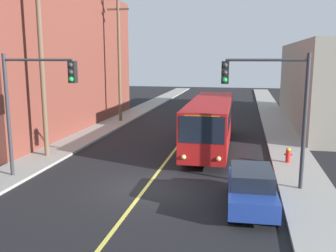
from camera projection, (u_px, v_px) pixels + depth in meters
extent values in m
plane|color=black|center=(146.00, 188.00, 17.36)|extent=(120.00, 120.00, 0.00)
cube|color=gray|center=(88.00, 136.00, 28.41)|extent=(2.50, 90.00, 0.15)
cube|color=gray|center=(286.00, 145.00, 25.55)|extent=(2.50, 90.00, 0.15)
cube|color=#D8CC4C|center=(191.00, 128.00, 31.81)|extent=(0.16, 60.00, 0.01)
cube|color=brown|center=(32.00, 59.00, 31.77)|extent=(10.00, 22.76, 11.65)
cube|color=black|center=(89.00, 110.00, 31.56)|extent=(0.06, 15.93, 1.30)
cube|color=black|center=(87.00, 72.00, 30.98)|extent=(0.06, 15.93, 1.30)
cube|color=black|center=(86.00, 32.00, 30.40)|extent=(0.06, 15.93, 1.30)
cube|color=black|center=(291.00, 106.00, 34.32)|extent=(0.06, 15.00, 1.30)
cube|color=black|center=(293.00, 70.00, 33.74)|extent=(0.06, 15.00, 1.30)
cube|color=maroon|center=(211.00, 121.00, 24.73)|extent=(2.68, 12.03, 2.75)
cube|color=black|center=(202.00, 130.00, 18.86)|extent=(2.35, 0.11, 1.40)
cube|color=black|center=(217.00, 101.00, 30.39)|extent=(2.30, 0.10, 1.10)
cube|color=black|center=(192.00, 112.00, 24.87)|extent=(0.17, 10.20, 1.10)
cube|color=black|center=(230.00, 113.00, 24.40)|extent=(0.17, 10.20, 1.10)
cube|color=orange|center=(202.00, 118.00, 18.76)|extent=(1.79, 0.08, 0.30)
sphere|color=#F9D872|center=(184.00, 157.00, 19.25)|extent=(0.24, 0.24, 0.24)
sphere|color=#F9D872|center=(219.00, 159.00, 18.92)|extent=(0.24, 0.24, 0.24)
cylinder|color=black|center=(184.00, 155.00, 21.12)|extent=(0.31, 1.00, 1.00)
cylinder|color=black|center=(225.00, 157.00, 20.70)|extent=(0.31, 1.00, 1.00)
cylinder|color=black|center=(199.00, 130.00, 28.56)|extent=(0.31, 1.00, 1.00)
cylinder|color=black|center=(229.00, 131.00, 28.14)|extent=(0.31, 1.00, 1.00)
cube|color=navy|center=(251.00, 192.00, 14.92)|extent=(1.97, 4.47, 0.70)
cube|color=black|center=(252.00, 176.00, 14.80)|extent=(1.71, 2.53, 0.60)
cylinder|color=black|center=(231.00, 214.00, 13.65)|extent=(0.24, 0.65, 0.64)
cylinder|color=black|center=(276.00, 217.00, 13.40)|extent=(0.24, 0.65, 0.64)
cylinder|color=black|center=(230.00, 186.00, 16.57)|extent=(0.24, 0.65, 0.64)
cylinder|color=black|center=(268.00, 188.00, 16.31)|extent=(0.24, 0.65, 0.64)
cylinder|color=brown|center=(41.00, 58.00, 21.49)|extent=(0.28, 0.28, 11.57)
cylinder|color=brown|center=(119.00, 58.00, 33.76)|extent=(0.28, 0.28, 11.51)
cube|color=#4C3D2D|center=(118.00, 9.00, 32.99)|extent=(2.00, 0.16, 0.16)
cylinder|color=#2D2D33|center=(8.00, 116.00, 18.22)|extent=(0.18, 0.18, 6.00)
cylinder|color=#2D2D33|center=(37.00, 60.00, 17.39)|extent=(3.50, 0.12, 0.12)
cube|color=black|center=(73.00, 72.00, 17.14)|extent=(0.32, 0.36, 1.00)
sphere|color=#2D2D2D|center=(71.00, 65.00, 16.90)|extent=(0.22, 0.22, 0.22)
sphere|color=#2D2D2D|center=(71.00, 72.00, 16.96)|extent=(0.22, 0.22, 0.22)
sphere|color=green|center=(71.00, 79.00, 17.02)|extent=(0.22, 0.22, 0.22)
cylinder|color=#2D2D33|center=(305.00, 123.00, 16.31)|extent=(0.18, 0.18, 6.00)
cylinder|color=#2D2D33|center=(266.00, 60.00, 16.17)|extent=(3.50, 0.12, 0.12)
cube|color=black|center=(225.00, 72.00, 16.61)|extent=(0.32, 0.36, 1.00)
sphere|color=#2D2D2D|center=(225.00, 65.00, 16.37)|extent=(0.22, 0.22, 0.22)
sphere|color=#2D2D2D|center=(225.00, 73.00, 16.43)|extent=(0.22, 0.22, 0.22)
sphere|color=green|center=(225.00, 80.00, 16.49)|extent=(0.22, 0.22, 0.22)
cylinder|color=red|center=(288.00, 156.00, 20.94)|extent=(0.26, 0.26, 0.70)
sphere|color=gold|center=(288.00, 150.00, 20.87)|extent=(0.24, 0.24, 0.24)
cylinder|color=red|center=(285.00, 154.00, 20.95)|extent=(0.12, 0.10, 0.10)
cylinder|color=red|center=(291.00, 155.00, 20.89)|extent=(0.12, 0.10, 0.10)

